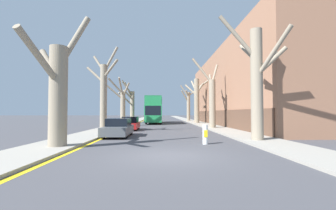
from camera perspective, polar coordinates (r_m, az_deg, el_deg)
name	(u,v)px	position (r m, az deg, el deg)	size (l,w,h in m)	color
ground_plane	(168,156)	(9.49, 0.07, -12.82)	(300.00, 300.00, 0.00)	#424247
sidewalk_left	(140,119)	(59.61, -7.13, -3.64)	(2.78, 120.00, 0.12)	gray
sidewalk_right	(185,119)	(59.67, 4.39, -3.65)	(2.78, 120.00, 0.12)	gray
building_facade_right	(248,89)	(34.96, 19.59, 3.80)	(10.08, 35.74, 10.51)	#93664C
kerb_line_stripe	(146,120)	(59.49, -5.62, -3.70)	(0.24, 120.00, 0.01)	yellow
street_tree_left_0	(58,90)	(12.63, -26.20, 3.52)	(2.88, 3.85, 7.06)	gray
street_tree_left_1	(104,92)	(21.73, -16.01, 3.09)	(3.42, 3.93, 7.96)	gray
street_tree_left_2	(122,104)	(31.15, -11.61, 0.15)	(3.22, 2.31, 6.46)	gray
street_tree_left_3	(131,103)	(40.19, -9.37, 0.42)	(2.51, 2.69, 7.53)	gray
street_tree_right_0	(257,79)	(15.08, 21.67, 6.22)	(3.97, 3.83, 7.96)	gray
street_tree_right_1	(212,99)	(26.01, 11.03, 1.45)	(3.22, 2.59, 8.14)	gray
street_tree_right_2	(197,99)	(37.82, 7.33, 1.60)	(4.90, 3.78, 7.98)	gray
street_tree_right_3	(188,104)	(48.85, 5.19, 0.21)	(4.49, 2.35, 7.85)	gray
double_decker_bus	(154,109)	(38.55, -3.52, -0.95)	(2.63, 11.11, 4.38)	#1E7F47
parked_car_0	(118,128)	(17.41, -12.49, -5.68)	(1.79, 4.38, 1.37)	#4C5156
parked_car_1	(130,124)	(23.72, -9.57, -4.71)	(1.71, 3.93, 1.38)	maroon
traffic_bollard	(205,134)	(13.04, 9.44, -7.39)	(0.30, 0.31, 1.10)	white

